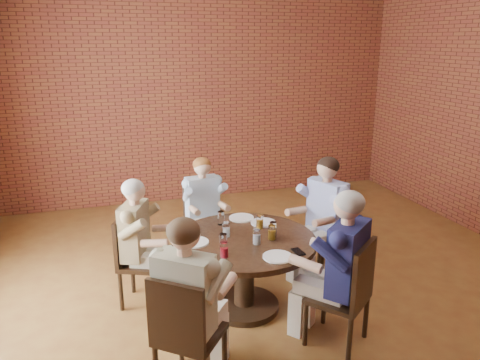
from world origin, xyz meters
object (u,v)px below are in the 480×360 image
object	(u,v)px
dining_table	(244,260)
chair_a	(327,231)
chair_d	(184,331)
chair_b	(202,220)
chair_c	(134,257)
diner_b	(204,211)
smartphone	(298,252)
diner_c	(141,243)
diner_d	(189,304)
chair_e	(349,291)
diner_a	(323,219)
diner_e	(339,269)

from	to	relation	value
dining_table	chair_a	size ratio (longest dim) A/B	1.43
dining_table	chair_d	xyz separation A→B (m)	(-0.77, -0.94, -0.01)
chair_b	chair_c	xyz separation A→B (m)	(-0.87, -0.77, 0.01)
diner_b	smartphone	size ratio (longest dim) A/B	8.41
diner_c	diner_d	world-z (taller)	diner_d
chair_a	diner_d	world-z (taller)	diner_d
dining_table	smartphone	distance (m)	0.60
dining_table	diner_c	bearing A→B (deg)	155.88
chair_a	chair_c	distance (m)	2.11
chair_c	dining_table	bearing A→B (deg)	-90.00
dining_table	chair_c	world-z (taller)	chair_c
diner_c	chair_e	bearing A→B (deg)	-103.64
diner_a	chair_d	distance (m)	2.24
diner_b	chair_c	distance (m)	1.12
chair_e	diner_e	bearing A→B (deg)	-90.00
diner_c	chair_e	xyz separation A→B (m)	(1.59, -1.23, -0.12)
chair_d	diner_c	bearing A→B (deg)	-44.20
chair_b	smartphone	bearing A→B (deg)	-79.43
dining_table	chair_c	xyz separation A→B (m)	(-1.00, 0.45, -0.03)
chair_b	chair_e	size ratio (longest dim) A/B	0.93
dining_table	chair_b	size ratio (longest dim) A/B	1.52
chair_b	chair_c	size ratio (longest dim) A/B	0.98
chair_a	diner_d	bearing A→B (deg)	-75.26
chair_c	diner_c	world-z (taller)	diner_c
chair_c	diner_e	distance (m)	2.01
chair_a	diner_e	size ratio (longest dim) A/B	0.68
diner_e	smartphone	world-z (taller)	diner_e
dining_table	diner_b	xyz separation A→B (m)	(-0.12, 1.14, 0.10)
chair_c	diner_e	xyz separation A→B (m)	(1.60, -1.19, 0.20)
chair_b	chair_e	xyz separation A→B (m)	(0.79, -2.03, 0.03)
dining_table	chair_b	distance (m)	1.22
diner_a	diner_e	world-z (taller)	diner_e
chair_b	dining_table	bearing A→B (deg)	-90.00
diner_e	diner_b	bearing A→B (deg)	-107.98
dining_table	diner_e	xyz separation A→B (m)	(0.60, -0.74, 0.17)
diner_b	chair_c	size ratio (longest dim) A/B	1.38
chair_c	chair_b	bearing A→B (deg)	-24.48
chair_a	smartphone	distance (m)	1.15
diner_a	smartphone	world-z (taller)	diner_a
diner_e	chair_e	bearing A→B (deg)	90.00
diner_e	smartphone	size ratio (longest dim) A/B	9.29
diner_e	diner_a	bearing A→B (deg)	-149.53
chair_d	chair_e	xyz separation A→B (m)	(1.43, 0.13, 0.00)
diner_e	smartphone	bearing A→B (deg)	-91.75
diner_b	diner_d	world-z (taller)	diner_d
chair_a	chair_e	bearing A→B (deg)	-40.48
diner_b	diner_e	bearing A→B (deg)	-75.08
chair_a	diner_a	size ratio (longest dim) A/B	0.70
diner_d	diner_c	bearing A→B (deg)	-41.32
chair_a	chair_e	size ratio (longest dim) A/B	0.98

